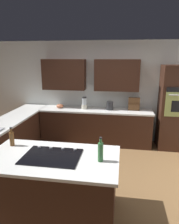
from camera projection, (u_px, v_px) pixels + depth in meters
The scene contains 16 objects.
ground_plane at pixel (89, 179), 3.89m from camera, with size 14.00×14.00×0.00m, color brown.
wall_back at pixel (98, 87), 5.49m from camera, with size 6.00×0.44×2.60m.
lower_cabinets_back at pixel (96, 127), 5.44m from camera, with size 2.80×0.60×0.86m, color #381E14.
countertop_back at pixel (96, 110), 5.33m from camera, with size 2.84×0.64×0.04m, color silver.
lower_cabinets_side at pixel (11, 140), 4.59m from camera, with size 0.60×2.90×0.86m, color #381E14.
countertop_side at pixel (9, 120), 4.47m from camera, with size 0.64×2.94×0.04m, color silver.
island_base at pixel (53, 187), 2.92m from camera, with size 1.72×0.92×0.86m, color #381E14.
island_top at pixel (52, 158), 2.81m from camera, with size 1.80×1.00×0.04m, color silver.
wall_oven at pixel (177, 108), 4.99m from camera, with size 0.80×0.66×2.02m.
cooktop at pixel (52, 156), 2.81m from camera, with size 0.76×0.56×0.03m.
blender at pixel (84, 104), 5.36m from camera, with size 0.15×0.15×0.31m.
mixing_bowl at pixel (60, 106), 5.48m from camera, with size 0.19×0.19×0.10m, color #CC724C.
spice_rack at pixel (134, 104), 5.21m from camera, with size 0.28×0.11×0.32m.
kettle at pixel (110, 106), 5.26m from camera, with size 0.17×0.17×0.22m, color #262628.
oil_bottle at pixel (12, 138), 3.13m from camera, with size 0.07×0.07×0.29m.
second_bottle at pixel (101, 151), 2.65m from camera, with size 0.07×0.07×0.33m.
Camera 1 is at (-0.55, 3.40, 2.20)m, focal length 33.51 mm.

